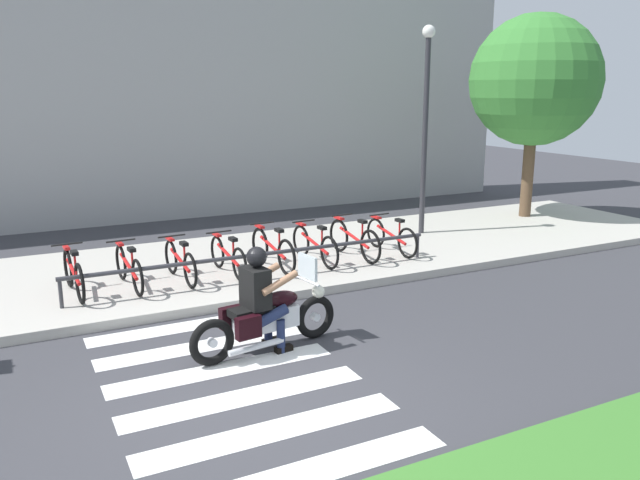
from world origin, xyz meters
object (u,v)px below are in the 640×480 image
bicycle_0 (74,274)px  bicycle_7 (391,236)px  rider (261,292)px  street_lamp (426,114)px  bicycle_4 (273,249)px  bike_rack (262,255)px  bicycle_1 (129,268)px  bicycle_2 (180,262)px  bicycle_3 (228,256)px  tree_near_rack (535,81)px  bicycle_5 (315,245)px  bicycle_6 (354,239)px  motorcycle (267,318)px

bicycle_0 → bicycle_7: size_ratio=0.99×
rider → street_lamp: street_lamp is taller
bicycle_4 → bike_rack: bicycle_4 is taller
bicycle_4 → bicycle_1: bearing=180.0°
bicycle_1 → bicycle_2: (0.85, -0.00, -0.00)m
bicycle_3 → bicycle_7: bearing=-0.0°
bicycle_7 → bicycle_0: bearing=-180.0°
bicycle_2 → bike_rack: bicycle_2 is taller
tree_near_rack → bicycle_4: bearing=-168.3°
bicycle_2 → bicycle_5: bicycle_5 is taller
bicycle_4 → bike_rack: bearing=-127.4°
bicycle_2 → bike_rack: bearing=-23.6°
bicycle_4 → bike_rack: (-0.42, -0.55, 0.07)m
bicycle_4 → street_lamp: size_ratio=0.37×
bicycle_7 → bike_rack: (-2.97, -0.56, 0.09)m
rider → bicycle_4: rider is taller
rider → bicycle_5: rider is taller
bicycle_5 → street_lamp: (3.29, 1.19, 2.30)m
bicycle_5 → bicycle_4: bearing=-180.0°
bicycle_3 → tree_near_rack: bearing=10.6°
bicycle_6 → bike_rack: (-2.12, -0.55, 0.07)m
bicycle_7 → bicycle_3: bearing=180.0°
bicycle_4 → bicycle_7: bicycle_4 is taller
rider → tree_near_rack: bearing=27.2°
street_lamp → tree_near_rack: 3.62m
bicycle_5 → bike_rack: 1.39m
bicycle_0 → bicycle_2: bicycle_0 is taller
motorcycle → bicycle_2: (-0.34, 3.08, 0.04)m
bicycle_0 → motorcycle: bearing=-56.5°
bicycle_4 → bicycle_7: size_ratio=1.05×
bicycle_1 → bicycle_6: bicycle_6 is taller
bicycle_4 → bike_rack: 0.70m
bicycle_3 → bicycle_4: (0.85, -0.00, 0.03)m
bicycle_2 → bicycle_7: (4.24, 0.00, -0.00)m
bicycle_3 → bicycle_5: size_ratio=0.95×
bicycle_2 → bicycle_6: size_ratio=0.91×
bicycle_3 → bicycle_7: bicycle_7 is taller
motorcycle → bike_rack: size_ratio=0.33×
motorcycle → rider: rider is taller
bicycle_2 → bicycle_5: size_ratio=0.95×
bicycle_6 → bicycle_7: bearing=0.1°
bicycle_1 → bike_rack: (2.12, -0.55, 0.09)m
bicycle_2 → bicycle_7: bicycle_2 is taller
bicycle_0 → tree_near_rack: bearing=8.2°
bike_rack → street_lamp: 5.37m
bicycle_2 → bicycle_4: size_ratio=0.93×
tree_near_rack → bicycle_3: bearing=-169.4°
bicycle_7 → bike_rack: size_ratio=0.25×
bicycle_0 → bicycle_3: bicycle_0 is taller
bicycle_0 → bicycle_2: 1.70m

